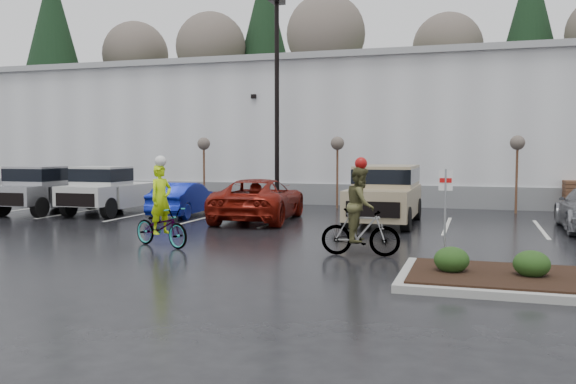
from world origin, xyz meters
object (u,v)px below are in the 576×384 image
(lamppost, at_px, (277,79))
(sapling_mid, at_px, (337,147))
(sapling_east, at_px, (517,147))
(fire_lane_sign, at_px, (445,205))
(car_red, at_px, (259,200))
(sapling_west, at_px, (204,147))
(pickup_silver, at_px, (51,189))
(cyclist_hivis, at_px, (161,219))
(cyclist_olive, at_px, (360,220))
(car_blue, at_px, (184,199))
(pickup_white, at_px, (115,189))
(suv_tan, at_px, (385,195))

(lamppost, relative_size, sapling_mid, 2.88)
(sapling_mid, distance_m, sapling_east, 7.50)
(fire_lane_sign, height_order, car_red, fire_lane_sign)
(sapling_west, xyz_separation_m, fire_lane_sign, (11.80, -12.80, -1.32))
(sapling_west, bearing_deg, sapling_mid, 0.00)
(pickup_silver, relative_size, cyclist_hivis, 2.11)
(sapling_mid, relative_size, pickup_silver, 0.62)
(pickup_silver, bearing_deg, cyclist_olive, -24.45)
(lamppost, relative_size, fire_lane_sign, 4.19)
(sapling_mid, height_order, sapling_east, same)
(pickup_silver, bearing_deg, cyclist_hivis, -36.97)
(cyclist_olive, bearing_deg, pickup_silver, 62.35)
(lamppost, bearing_deg, car_blue, -123.64)
(sapling_east, bearing_deg, pickup_silver, -164.12)
(sapling_east, bearing_deg, sapling_west, 180.00)
(fire_lane_sign, distance_m, pickup_white, 15.84)
(sapling_west, xyz_separation_m, car_red, (4.78, -5.44, -1.95))
(sapling_west, height_order, sapling_mid, same)
(cyclist_hivis, bearing_deg, lamppost, 22.82)
(lamppost, distance_m, fire_lane_sign, 14.78)
(pickup_white, height_order, cyclist_olive, cyclist_olive)
(pickup_silver, height_order, car_red, pickup_silver)
(sapling_mid, xyz_separation_m, sapling_east, (7.50, 0.00, 0.00))
(car_blue, bearing_deg, suv_tan, 174.75)
(car_red, bearing_deg, suv_tan, 178.25)
(car_red, relative_size, suv_tan, 1.10)
(sapling_west, height_order, car_blue, sapling_west)
(pickup_white, xyz_separation_m, car_blue, (3.24, -0.14, -0.31))
(sapling_east, xyz_separation_m, car_blue, (-12.58, -4.88, -2.06))
(car_blue, distance_m, suv_tan, 7.95)
(car_red, bearing_deg, car_blue, -14.99)
(car_blue, bearing_deg, pickup_white, -5.90)
(pickup_silver, xyz_separation_m, suv_tan, (13.89, 0.13, 0.05))
(pickup_silver, relative_size, car_red, 0.93)
(sapling_mid, relative_size, sapling_east, 1.00)
(pickup_silver, relative_size, pickup_white, 1.00)
(pickup_silver, distance_m, car_red, 9.32)
(sapling_mid, xyz_separation_m, car_red, (-1.72, -5.44, -1.95))
(cyclist_hivis, bearing_deg, suv_tan, -15.37)
(sapling_east, relative_size, suv_tan, 0.63)
(sapling_mid, xyz_separation_m, car_blue, (-5.08, -4.88, -2.06))
(fire_lane_sign, relative_size, cyclist_hivis, 0.89)
(sapling_east, relative_size, cyclist_hivis, 1.30)
(sapling_west, bearing_deg, cyclist_olive, -50.39)
(sapling_mid, distance_m, cyclist_olive, 12.33)
(pickup_white, bearing_deg, car_red, -6.06)
(sapling_west, xyz_separation_m, pickup_white, (-1.82, -4.74, -1.75))
(car_red, relative_size, cyclist_olive, 2.29)
(sapling_east, height_order, pickup_silver, sapling_east)
(sapling_east, relative_size, fire_lane_sign, 1.45)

